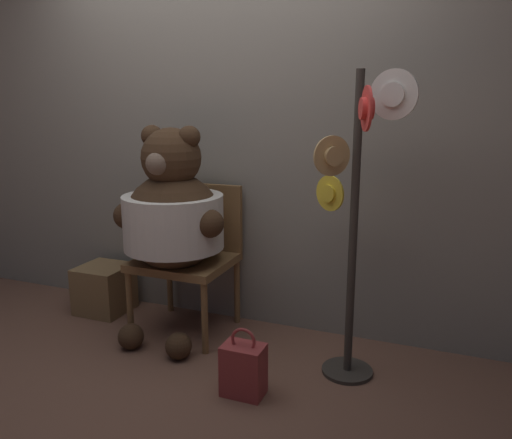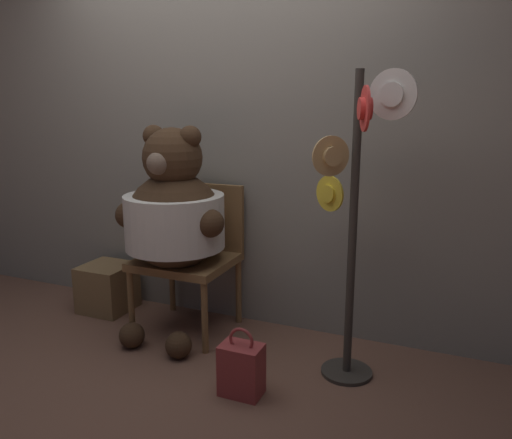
{
  "view_description": "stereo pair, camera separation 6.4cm",
  "coord_description": "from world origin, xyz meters",
  "px_view_note": "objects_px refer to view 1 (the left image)",
  "views": [
    {
      "loc": [
        1.41,
        -2.27,
        1.45
      ],
      "look_at": [
        0.4,
        0.28,
        0.82
      ],
      "focal_mm": 35.0,
      "sensor_mm": 36.0,
      "label": 1
    },
    {
      "loc": [
        1.47,
        -2.25,
        1.45
      ],
      "look_at": [
        0.4,
        0.28,
        0.82
      ],
      "focal_mm": 35.0,
      "sensor_mm": 36.0,
      "label": 2
    }
  ],
  "objects_px": {
    "chair": "(190,250)",
    "handbag_on_ground": "(243,369)",
    "teddy_bear": "(173,215)",
    "hat_display_rack": "(354,215)"
  },
  "relations": [
    {
      "from": "teddy_bear",
      "to": "handbag_on_ground",
      "type": "height_order",
      "value": "teddy_bear"
    },
    {
      "from": "chair",
      "to": "hat_display_rack",
      "type": "xyz_separation_m",
      "value": [
        1.1,
        -0.26,
        0.37
      ]
    },
    {
      "from": "chair",
      "to": "teddy_bear",
      "type": "height_order",
      "value": "teddy_bear"
    },
    {
      "from": "chair",
      "to": "handbag_on_ground",
      "type": "xyz_separation_m",
      "value": [
        0.64,
        -0.63,
        -0.39
      ]
    },
    {
      "from": "chair",
      "to": "hat_display_rack",
      "type": "relative_size",
      "value": 0.58
    },
    {
      "from": "teddy_bear",
      "to": "chair",
      "type": "bearing_deg",
      "value": 83.83
    },
    {
      "from": "teddy_bear",
      "to": "hat_display_rack",
      "type": "relative_size",
      "value": 0.82
    },
    {
      "from": "chair",
      "to": "hat_display_rack",
      "type": "bearing_deg",
      "value": -13.12
    },
    {
      "from": "chair",
      "to": "teddy_bear",
      "type": "relative_size",
      "value": 0.71
    },
    {
      "from": "chair",
      "to": "teddy_bear",
      "type": "bearing_deg",
      "value": -96.17
    }
  ]
}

